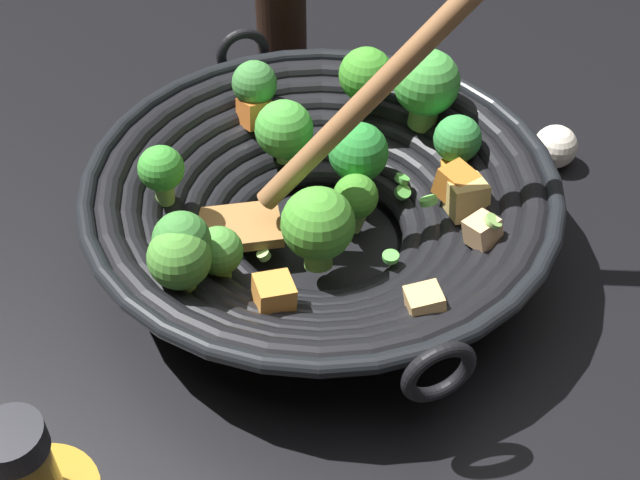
{
  "coord_description": "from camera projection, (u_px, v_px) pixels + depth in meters",
  "views": [
    {
      "loc": [
        -0.2,
        0.48,
        0.52
      ],
      "look_at": [
        -0.01,
        0.02,
        0.03
      ],
      "focal_mm": 46.68,
      "sensor_mm": 36.0,
      "label": 1
    }
  ],
  "objects": [
    {
      "name": "ground_plane",
      "position": [
        321.0,
        249.0,
        0.73
      ],
      "size": [
        4.0,
        4.0,
        0.0
      ],
      "primitive_type": "plane",
      "color": "black"
    },
    {
      "name": "wok",
      "position": [
        322.0,
        198.0,
        0.69
      ],
      "size": [
        0.39,
        0.39,
        0.28
      ],
      "color": "black",
      "rests_on": "ground"
    },
    {
      "name": "soy_sauce_bottle",
      "position": [
        281.0,
        16.0,
        0.88
      ],
      "size": [
        0.05,
        0.05,
        0.17
      ],
      "color": "black",
      "rests_on": "ground"
    },
    {
      "name": "garlic_bulb",
      "position": [
        555.0,
        147.0,
        0.8
      ],
      "size": [
        0.04,
        0.04,
        0.04
      ],
      "primitive_type": "sphere",
      "color": "silver",
      "rests_on": "ground"
    }
  ]
}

